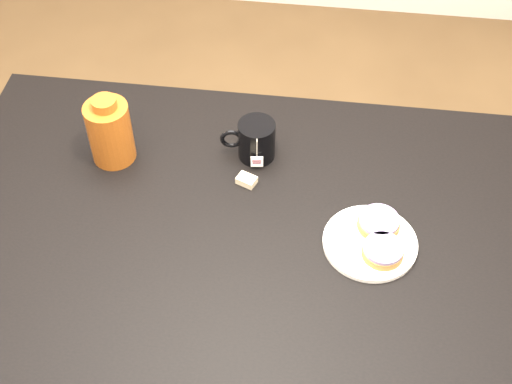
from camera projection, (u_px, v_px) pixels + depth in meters
ground_plane at (242, 376)px, 2.19m from camera, size 4.00×4.00×0.00m
table at (238, 245)px, 1.69m from camera, size 1.40×0.90×0.75m
plate at (370, 242)px, 1.58m from camera, size 0.21×0.21×0.02m
bagel_back at (379, 223)px, 1.60m from camera, size 0.11×0.11×0.03m
bagel_front at (383, 251)px, 1.54m from camera, size 0.12×0.12×0.03m
mug at (256, 140)px, 1.73m from camera, size 0.14×0.10×0.10m
teabag_pouch at (247, 180)px, 1.70m from camera, size 0.05×0.05×0.02m
bagel_package at (110, 131)px, 1.71m from camera, size 0.12×0.12×0.18m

